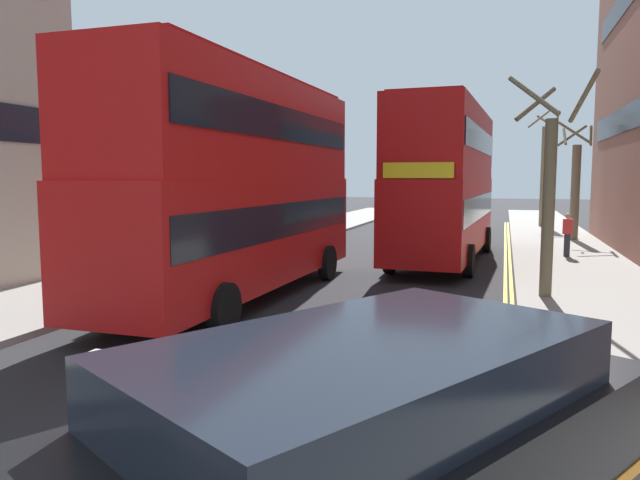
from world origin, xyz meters
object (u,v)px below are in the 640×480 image
Objects in this scene: double_decker_bus_away at (240,180)px; double_decker_bus_oncoming at (446,179)px; pedestrian_far at (567,234)px; keep_left_bollard at (103,406)px.

double_decker_bus_oncoming is at bearing 62.85° from double_decker_bus_away.
pedestrian_far is (8.69, 10.07, -2.04)m from double_decker_bus_away.
double_decker_bus_away is at bearing -130.77° from pedestrian_far.
keep_left_bollard is 0.10× the size of double_decker_bus_away.
double_decker_bus_away is 6.70× the size of pedestrian_far.
double_decker_bus_away is 9.47m from double_decker_bus_oncoming.
keep_left_bollard is 17.26m from double_decker_bus_oncoming.
double_decker_bus_away is 13.46m from pedestrian_far.
double_decker_bus_oncoming is 5.09m from pedestrian_far.
keep_left_bollard is 0.10× the size of double_decker_bus_oncoming.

